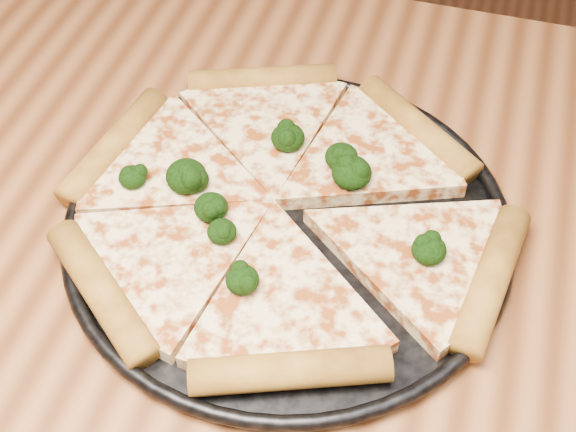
# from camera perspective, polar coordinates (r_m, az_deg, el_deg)

# --- Properties ---
(dining_table) EXTENTS (1.20, 0.90, 0.75)m
(dining_table) POSITION_cam_1_polar(r_m,az_deg,el_deg) (0.68, -2.39, -11.05)
(dining_table) COLOR #94562D
(dining_table) RESTS_ON ground
(pizza_pan) EXTENTS (0.38, 0.38, 0.02)m
(pizza_pan) POSITION_cam_1_polar(r_m,az_deg,el_deg) (0.65, 0.00, -0.47)
(pizza_pan) COLOR black
(pizza_pan) RESTS_ON dining_table
(pizza) EXTENTS (0.40, 0.38, 0.03)m
(pizza) POSITION_cam_1_polar(r_m,az_deg,el_deg) (0.65, -0.68, 0.93)
(pizza) COLOR #FFDF9C
(pizza) RESTS_ON pizza_pan
(broccoli_florets) EXTENTS (0.28, 0.19, 0.03)m
(broccoli_florets) POSITION_cam_1_polar(r_m,az_deg,el_deg) (0.64, -1.47, 2.11)
(broccoli_florets) COLOR black
(broccoli_florets) RESTS_ON pizza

